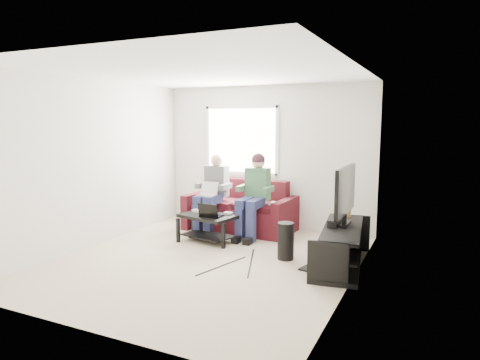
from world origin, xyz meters
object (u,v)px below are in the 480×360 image
Objects in this scene: tv_stand at (342,248)px; subwoofer at (286,241)px; coffee_table at (208,222)px; tv at (345,192)px; end_table at (276,221)px; sofa at (241,212)px.

tv_stand reaches higher than subwoofer.
coffee_table is at bearing 167.62° from subwoofer.
tv reaches higher than end_table.
end_table reaches higher than coffee_table.
coffee_table is at bearing -99.69° from sofa.
tv_stand is at bearing -88.53° from tv.
tv is at bearing -4.18° from coffee_table.
tv_stand is at bearing -6.71° from coffee_table.
tv_stand is (2.08, -1.21, -0.08)m from sofa.
coffee_table is 0.90× the size of tv.
end_table reaches higher than subwoofer.
tv_stand is (2.24, -0.26, -0.08)m from coffee_table.
sofa is 1.81m from subwoofer.
subwoofer is (-0.79, -0.06, 0.02)m from tv_stand.
tv is 1.89× the size of end_table.
coffee_table is 1.49m from subwoofer.
sofa reaches higher than coffee_table.
subwoofer is at bearing -63.29° from end_table.
tv is at bearing 91.47° from tv_stand.
tv is 1.09m from subwoofer.
coffee_table is at bearing 173.29° from tv_stand.
tv_stand is 1.55× the size of tv.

